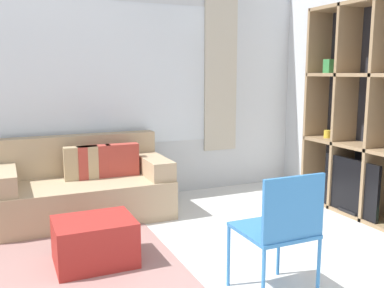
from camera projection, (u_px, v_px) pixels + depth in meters
wall_back at (88, 83)px, 4.73m from camera, size 6.50×0.11×2.70m
wall_right at (381, 85)px, 4.37m from camera, size 0.07×4.29×2.70m
area_rug at (2, 273)px, 3.17m from camera, size 2.57×1.76×0.01m
shelving_unit at (381, 117)px, 4.18m from camera, size 0.35×1.87×2.18m
couch_main at (83, 188)px, 4.40m from camera, size 1.72×0.88×0.81m
ottoman at (95, 242)px, 3.30m from camera, size 0.60×0.48×0.36m
folding_chair at (281, 225)px, 2.72m from camera, size 0.44×0.46×0.86m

